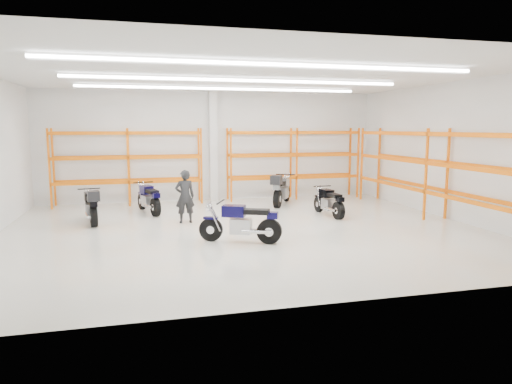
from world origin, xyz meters
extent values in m
plane|color=beige|center=(0.00, 0.00, 0.00)|extent=(14.00, 14.00, 0.00)
cube|color=silver|center=(0.00, 6.00, 2.25)|extent=(14.00, 0.02, 4.50)
cube|color=silver|center=(0.00, -6.00, 2.25)|extent=(14.00, 0.02, 4.50)
cube|color=silver|center=(7.00, 0.00, 2.25)|extent=(0.02, 12.00, 4.50)
cube|color=white|center=(0.00, 0.00, 4.50)|extent=(14.00, 12.00, 0.02)
cube|color=white|center=(0.00, -3.00, 4.40)|extent=(10.00, 0.22, 0.10)
cube|color=white|center=(0.00, 0.50, 4.40)|extent=(10.00, 0.22, 0.10)
cube|color=white|center=(0.00, 3.50, 4.40)|extent=(10.00, 0.22, 0.10)
cylinder|color=black|center=(-1.15, -1.13, 0.32)|extent=(0.63, 0.37, 0.63)
cylinder|color=black|center=(0.29, -1.77, 0.33)|extent=(0.67, 0.44, 0.65)
cylinder|color=silver|center=(-1.15, -1.13, 0.32)|extent=(0.25, 0.22, 0.21)
cylinder|color=silver|center=(0.29, -1.77, 0.33)|extent=(0.30, 0.29, 0.23)
cube|color=#0E0B39|center=(-1.15, -1.13, 0.63)|extent=(0.41, 0.30, 0.06)
cube|color=#B7B7BC|center=(-0.40, -1.47, 0.44)|extent=(0.65, 0.57, 0.40)
cube|color=#A5A5AA|center=(-0.04, -1.63, 0.34)|extent=(0.72, 0.41, 0.08)
cube|color=#0E0B39|center=(-0.58, -1.39, 0.84)|extent=(0.68, 0.57, 0.29)
cube|color=black|center=(-0.04, -1.63, 0.84)|extent=(0.76, 0.57, 0.13)
cube|color=#0E0B39|center=(0.37, -1.81, 0.76)|extent=(0.34, 0.32, 0.17)
cylinder|color=black|center=(-0.90, -1.24, 1.07)|extent=(0.33, 0.69, 0.04)
sphere|color=silver|center=(-1.19, -1.12, 0.91)|extent=(0.20, 0.20, 0.20)
cylinder|color=silver|center=(-0.07, -1.80, 0.34)|extent=(0.76, 0.41, 0.09)
cylinder|color=black|center=(-4.66, 3.00, 0.30)|extent=(0.23, 0.61, 0.60)
cylinder|color=black|center=(-4.37, 1.52, 0.31)|extent=(0.29, 0.65, 0.62)
cylinder|color=silver|center=(-4.66, 3.00, 0.30)|extent=(0.18, 0.22, 0.20)
cylinder|color=silver|center=(-4.37, 1.52, 0.31)|extent=(0.24, 0.25, 0.22)
cube|color=black|center=(-4.66, 3.00, 0.60)|extent=(0.22, 0.38, 0.06)
cube|color=#B7B7BC|center=(-4.51, 2.23, 0.42)|extent=(0.45, 0.58, 0.38)
cube|color=#A5A5AA|center=(-4.44, 1.85, 0.32)|extent=(0.25, 0.71, 0.08)
cube|color=black|center=(-4.54, 2.40, 0.80)|extent=(0.44, 0.62, 0.28)
cube|color=black|center=(-4.44, 1.85, 0.80)|extent=(0.42, 0.71, 0.12)
cube|color=black|center=(-4.36, 1.44, 0.72)|extent=(0.27, 0.30, 0.16)
cylinder|color=black|center=(-4.61, 2.74, 1.02)|extent=(0.70, 0.17, 0.04)
sphere|color=silver|center=(-4.66, 3.04, 0.86)|extent=(0.19, 0.19, 0.19)
cylinder|color=silver|center=(-4.59, 1.78, 0.32)|extent=(0.23, 0.76, 0.09)
cube|color=black|center=(-4.33, 1.32, 0.98)|extent=(0.41, 0.44, 0.30)
cylinder|color=black|center=(-2.94, 4.23, 0.31)|extent=(0.30, 0.62, 0.61)
cylinder|color=black|center=(-2.49, 2.77, 0.32)|extent=(0.36, 0.66, 0.63)
cylinder|color=silver|center=(-2.94, 4.23, 0.31)|extent=(0.20, 0.24, 0.20)
cylinder|color=silver|center=(-2.49, 2.77, 0.32)|extent=(0.26, 0.28, 0.22)
cube|color=#120C45|center=(-2.94, 4.23, 0.61)|extent=(0.26, 0.40, 0.06)
cube|color=#B7B7BC|center=(-2.71, 3.47, 0.43)|extent=(0.51, 0.62, 0.39)
cube|color=#A5A5AA|center=(-2.59, 3.10, 0.33)|extent=(0.33, 0.72, 0.08)
cube|color=#120C45|center=(-2.76, 3.65, 0.82)|extent=(0.50, 0.65, 0.29)
cube|color=black|center=(-2.59, 3.10, 0.82)|extent=(0.49, 0.74, 0.12)
cube|color=#120C45|center=(-2.46, 2.69, 0.74)|extent=(0.29, 0.32, 0.16)
cylinder|color=black|center=(-2.86, 3.98, 1.04)|extent=(0.69, 0.25, 0.04)
sphere|color=silver|center=(-2.95, 4.27, 0.88)|extent=(0.19, 0.19, 0.19)
cylinder|color=silver|center=(-2.74, 3.01, 0.33)|extent=(0.31, 0.76, 0.09)
cylinder|color=black|center=(2.88, 4.78, 0.33)|extent=(0.45, 0.65, 0.67)
cylinder|color=black|center=(2.04, 3.33, 0.35)|extent=(0.52, 0.70, 0.69)
cylinder|color=silver|center=(2.88, 4.78, 0.33)|extent=(0.25, 0.27, 0.22)
cylinder|color=silver|center=(2.04, 3.33, 0.35)|extent=(0.32, 0.32, 0.25)
cube|color=gray|center=(2.88, 4.78, 0.67)|extent=(0.35, 0.43, 0.07)
cube|color=#B7B7BC|center=(2.44, 4.03, 0.47)|extent=(0.64, 0.70, 0.42)
cube|color=#A5A5AA|center=(2.23, 3.66, 0.36)|extent=(0.51, 0.74, 0.09)
cube|color=gray|center=(2.54, 4.20, 0.89)|extent=(0.64, 0.73, 0.31)
cube|color=black|center=(2.23, 3.66, 0.89)|extent=(0.66, 0.81, 0.13)
cube|color=gray|center=(2.00, 3.25, 0.80)|extent=(0.36, 0.37, 0.18)
cylinder|color=black|center=(2.73, 4.53, 1.14)|extent=(0.70, 0.42, 0.04)
sphere|color=silver|center=(2.90, 4.82, 0.96)|extent=(0.21, 0.21, 0.21)
cylinder|color=silver|center=(2.05, 3.71, 0.36)|extent=(0.50, 0.78, 0.10)
cube|color=black|center=(1.93, 3.14, 1.09)|extent=(0.54, 0.56, 0.33)
cylinder|color=black|center=(3.24, 2.15, 0.29)|extent=(0.17, 0.58, 0.57)
cylinder|color=black|center=(3.37, 0.73, 0.30)|extent=(0.22, 0.60, 0.59)
cylinder|color=silver|center=(3.24, 2.15, 0.29)|extent=(0.15, 0.20, 0.19)
cylinder|color=silver|center=(3.37, 0.73, 0.30)|extent=(0.21, 0.23, 0.21)
cube|color=black|center=(3.24, 2.15, 0.57)|extent=(0.17, 0.35, 0.06)
cube|color=#B7B7BC|center=(3.30, 1.41, 0.40)|extent=(0.39, 0.52, 0.36)
cube|color=#A5A5AA|center=(3.34, 1.05, 0.31)|extent=(0.17, 0.68, 0.08)
cube|color=black|center=(3.29, 1.58, 0.76)|extent=(0.37, 0.56, 0.27)
cube|color=black|center=(3.34, 1.05, 0.76)|extent=(0.34, 0.65, 0.11)
cube|color=black|center=(3.37, 0.65, 0.69)|extent=(0.23, 0.27, 0.15)
cylinder|color=black|center=(3.26, 1.91, 0.97)|extent=(0.67, 0.09, 0.03)
sphere|color=silver|center=(3.23, 2.19, 0.82)|extent=(0.18, 0.18, 0.18)
cylinder|color=silver|center=(3.19, 1.00, 0.31)|extent=(0.15, 0.72, 0.09)
imported|color=black|center=(-1.60, 1.44, 0.85)|extent=(0.65, 0.45, 1.70)
cube|color=white|center=(0.00, 5.82, 2.25)|extent=(0.32, 0.32, 4.50)
cube|color=#FF650D|center=(-6.20, 5.88, 1.50)|extent=(0.07, 0.07, 3.00)
cube|color=#FF650D|center=(-6.20, 5.08, 1.50)|extent=(0.07, 0.07, 3.00)
cube|color=#FF650D|center=(-3.40, 5.88, 1.50)|extent=(0.07, 0.07, 3.00)
cube|color=#FF650D|center=(-3.40, 5.08, 1.50)|extent=(0.07, 0.07, 3.00)
cube|color=#FF650D|center=(-0.60, 5.88, 1.50)|extent=(0.07, 0.07, 3.00)
cube|color=#FF650D|center=(-0.60, 5.08, 1.50)|extent=(0.07, 0.07, 3.00)
cube|color=#FF650D|center=(-3.40, 5.88, 0.94)|extent=(5.60, 0.07, 0.12)
cube|color=#FF650D|center=(-3.40, 5.08, 0.94)|extent=(5.60, 0.07, 0.12)
cube|color=#FF650D|center=(-3.40, 5.88, 1.88)|extent=(5.60, 0.07, 0.12)
cube|color=#FF650D|center=(-3.40, 5.08, 1.88)|extent=(5.60, 0.07, 0.12)
cube|color=#FF650D|center=(-3.40, 5.88, 2.81)|extent=(5.60, 0.07, 0.12)
cube|color=#FF650D|center=(-3.40, 5.08, 2.81)|extent=(5.60, 0.07, 0.12)
cube|color=#FF650D|center=(0.60, 5.88, 1.50)|extent=(0.07, 0.07, 3.00)
cube|color=#FF650D|center=(0.60, 5.08, 1.50)|extent=(0.07, 0.07, 3.00)
cube|color=#FF650D|center=(3.40, 5.88, 1.50)|extent=(0.07, 0.07, 3.00)
cube|color=#FF650D|center=(3.40, 5.08, 1.50)|extent=(0.07, 0.07, 3.00)
cube|color=#FF650D|center=(6.20, 5.88, 1.50)|extent=(0.07, 0.07, 3.00)
cube|color=#FF650D|center=(6.20, 5.08, 1.50)|extent=(0.07, 0.07, 3.00)
cube|color=#FF650D|center=(3.40, 5.88, 0.94)|extent=(5.60, 0.07, 0.12)
cube|color=#FF650D|center=(3.40, 5.08, 0.94)|extent=(5.60, 0.07, 0.12)
cube|color=#FF650D|center=(3.40, 5.88, 1.88)|extent=(5.60, 0.07, 0.12)
cube|color=#FF650D|center=(3.40, 5.08, 1.88)|extent=(5.60, 0.07, 0.12)
cube|color=#FF650D|center=(3.40, 5.88, 2.81)|extent=(5.60, 0.07, 0.12)
cube|color=#FF650D|center=(3.40, 5.08, 2.81)|extent=(5.60, 0.07, 0.12)
cube|color=#FF650D|center=(6.88, 0.00, 1.50)|extent=(0.07, 0.07, 3.00)
cube|color=#FF650D|center=(6.08, 0.00, 1.50)|extent=(0.07, 0.07, 3.00)
cube|color=#FF650D|center=(6.88, 4.50, 1.50)|extent=(0.07, 0.07, 3.00)
cube|color=#FF650D|center=(6.08, 4.50, 1.50)|extent=(0.07, 0.07, 3.00)
cube|color=#FF650D|center=(6.88, 0.00, 0.94)|extent=(0.07, 9.00, 0.12)
cube|color=#FF650D|center=(6.08, 0.00, 0.94)|extent=(0.07, 9.00, 0.12)
cube|color=#FF650D|center=(6.88, 0.00, 1.88)|extent=(0.07, 9.00, 0.12)
cube|color=#FF650D|center=(6.08, 0.00, 1.88)|extent=(0.07, 9.00, 0.12)
cube|color=#FF650D|center=(6.88, 0.00, 2.81)|extent=(0.07, 9.00, 0.12)
cube|color=#FF650D|center=(6.08, 0.00, 2.81)|extent=(0.07, 9.00, 0.12)
camera|label=1|loc=(-2.87, -12.99, 3.01)|focal=32.00mm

